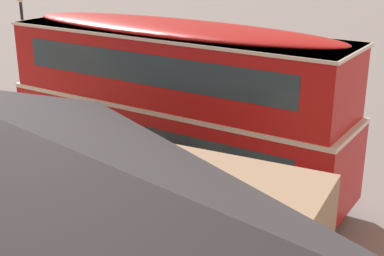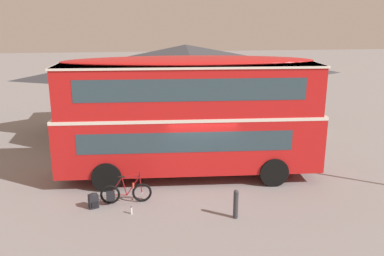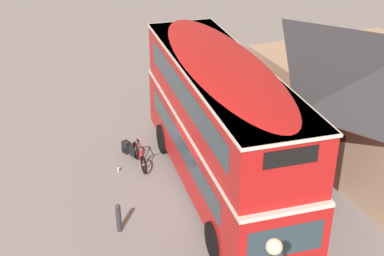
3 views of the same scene
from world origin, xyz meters
name	(u,v)px [view 1 (image 1 of 3)]	position (x,y,z in m)	size (l,w,h in m)	color
ground_plane	(175,176)	(0.00, 0.00, 0.00)	(120.00, 120.00, 0.00)	gray
double_decker_bus	(174,99)	(-0.33, 0.56, 2.64)	(10.22, 3.08, 4.79)	black
touring_bicycle	(283,165)	(-2.85, -1.59, 0.37)	(1.76, 0.48, 1.03)	black
backpack_on_ground	(318,173)	(-3.88, -1.82, 0.27)	(0.37, 0.35, 0.53)	black
water_bottle_clear_plastic	(285,162)	(-2.62, -2.42, 0.12)	(0.07, 0.07, 0.25)	silver
street_lamp	(25,45)	(7.87, -1.90, 2.98)	(0.28, 0.28, 4.85)	black
kerb_bollard	(204,127)	(0.70, -3.12, 0.50)	(0.16, 0.16, 0.97)	#333338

